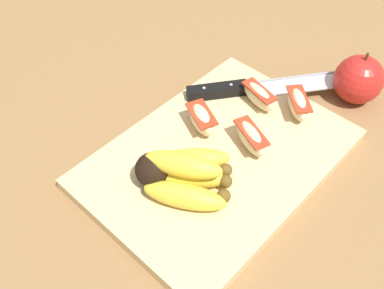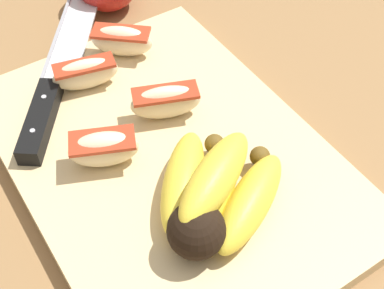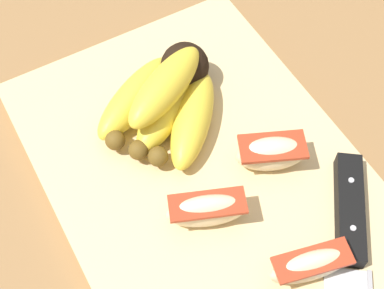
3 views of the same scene
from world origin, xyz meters
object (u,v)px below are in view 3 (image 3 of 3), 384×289
object	(u,v)px
apple_wedge_near	(271,153)
apple_wedge_middle	(310,265)
apple_wedge_far	(207,210)
banana_bunch	(167,98)
chefs_knife	(351,263)

from	to	relation	value
apple_wedge_near	apple_wedge_middle	distance (m)	0.11
apple_wedge_far	banana_bunch	bearing A→B (deg)	-11.96
banana_bunch	apple_wedge_far	distance (m)	0.12
chefs_knife	apple_wedge_far	distance (m)	0.12
banana_bunch	apple_wedge_far	xyz separation A→B (m)	(-0.12, 0.02, -0.00)
apple_wedge_middle	apple_wedge_far	bearing A→B (deg)	30.25
chefs_knife	apple_wedge_middle	size ratio (longest dim) A/B	3.42
apple_wedge_near	banana_bunch	bearing A→B (deg)	28.57
banana_bunch	apple_wedge_middle	distance (m)	0.20
apple_wedge_far	apple_wedge_middle	bearing A→B (deg)	-149.75
banana_bunch	apple_wedge_middle	xyz separation A→B (m)	(-0.20, -0.02, -0.00)
chefs_knife	apple_wedge_near	xyz separation A→B (m)	(0.11, 0.00, 0.01)
banana_bunch	apple_wedge_far	world-z (taller)	banana_bunch
apple_wedge_near	apple_wedge_far	xyz separation A→B (m)	(-0.02, 0.08, 0.00)
apple_wedge_middle	banana_bunch	bearing A→B (deg)	6.43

